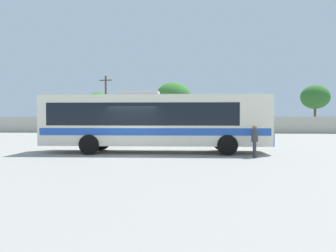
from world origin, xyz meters
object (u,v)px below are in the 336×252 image
(parked_car_leftmost_silver, at_px, (96,127))
(roadside_tree_midright, at_px, (231,104))
(parked_car_second_maroon, at_px, (143,128))
(roadside_tree_left, at_px, (99,104))
(utility_pole_near, at_px, (106,103))
(roadside_tree_midleft, at_px, (173,97))
(parked_car_third_red, at_px, (205,128))
(coach_bus_cream_blue, at_px, (153,120))
(attendant_by_bus_door, at_px, (255,139))
(roadside_tree_right, at_px, (315,97))

(parked_car_leftmost_silver, bearing_deg, roadside_tree_midright, 28.69)
(parked_car_second_maroon, bearing_deg, roadside_tree_left, 128.01)
(utility_pole_near, height_order, roadside_tree_midleft, utility_pole_near)
(parked_car_third_red, bearing_deg, coach_bus_cream_blue, -100.67)
(roadside_tree_midleft, height_order, roadside_tree_midright, roadside_tree_midleft)
(parked_car_leftmost_silver, distance_m, roadside_tree_left, 11.47)
(attendant_by_bus_door, relative_size, parked_car_leftmost_silver, 0.36)
(attendant_by_bus_door, bearing_deg, coach_bus_cream_blue, 159.70)
(coach_bus_cream_blue, relative_size, parked_car_third_red, 2.80)
(attendant_by_bus_door, relative_size, roadside_tree_left, 0.27)
(parked_car_second_maroon, xyz_separation_m, roadside_tree_midleft, (2.83, 10.02, 4.12))
(roadside_tree_midleft, bearing_deg, roadside_tree_midright, -4.33)
(parked_car_third_red, height_order, roadside_tree_midleft, roadside_tree_midleft)
(roadside_tree_left, relative_size, roadside_tree_midleft, 0.82)
(attendant_by_bus_door, xyz_separation_m, utility_pole_near, (-14.73, 26.98, 3.11))
(utility_pole_near, bearing_deg, roadside_tree_left, 117.50)
(parked_car_second_maroon, height_order, roadside_tree_right, roadside_tree_right)
(parked_car_second_maroon, height_order, roadside_tree_midright, roadside_tree_midright)
(parked_car_third_red, bearing_deg, roadside_tree_left, 146.45)
(parked_car_leftmost_silver, bearing_deg, utility_pole_near, 94.77)
(roadside_tree_midright, bearing_deg, attendant_by_bus_door, -94.59)
(utility_pole_near, distance_m, roadside_tree_right, 29.17)
(coach_bus_cream_blue, relative_size, parked_car_second_maroon, 2.66)
(utility_pole_near, relative_size, roadside_tree_midleft, 1.07)
(attendant_by_bus_door, xyz_separation_m, roadside_tree_midright, (2.41, 30.04, 2.97))
(parked_car_leftmost_silver, bearing_deg, roadside_tree_right, 18.79)
(roadside_tree_midleft, xyz_separation_m, roadside_tree_right, (19.95, -0.05, -0.07))
(utility_pole_near, bearing_deg, roadside_tree_right, 7.15)
(parked_car_second_maroon, height_order, parked_car_third_red, parked_car_third_red)
(roadside_tree_right, bearing_deg, attendant_by_bus_door, -114.89)
(roadside_tree_left, bearing_deg, parked_car_leftmost_silver, -74.79)
(attendant_by_bus_door, distance_m, parked_car_leftmost_silver, 25.31)
(parked_car_second_maroon, relative_size, roadside_tree_midright, 0.86)
(utility_pole_near, height_order, roadside_tree_right, utility_pole_near)
(parked_car_leftmost_silver, xyz_separation_m, roadside_tree_midright, (16.63, 9.10, 3.04))
(attendant_by_bus_door, xyz_separation_m, parked_car_third_red, (-1.50, 21.20, -0.08))
(attendant_by_bus_door, relative_size, roadside_tree_right, 0.24)
(roadside_tree_right, bearing_deg, parked_car_second_maroon, -156.35)
(attendant_by_bus_door, xyz_separation_m, parked_car_leftmost_silver, (-14.22, 20.93, -0.07))
(roadside_tree_left, bearing_deg, attendant_by_bus_door, -61.53)
(coach_bus_cream_blue, relative_size, attendant_by_bus_door, 7.83)
(roadside_tree_midleft, bearing_deg, utility_pole_near, -157.72)
(coach_bus_cream_blue, xyz_separation_m, attendant_by_bus_door, (5.14, -1.90, -0.91))
(parked_car_leftmost_silver, bearing_deg, coach_bus_cream_blue, -64.49)
(coach_bus_cream_blue, bearing_deg, roadside_tree_right, 56.03)
(attendant_by_bus_door, relative_size, roadside_tree_midleft, 0.22)
(roadside_tree_midleft, bearing_deg, parked_car_third_red, -65.81)
(coach_bus_cream_blue, xyz_separation_m, parked_car_leftmost_silver, (-9.08, 19.03, -0.99))
(parked_car_second_maroon, height_order, roadside_tree_left, roadside_tree_left)
(roadside_tree_midleft, relative_size, roadside_tree_midright, 1.33)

